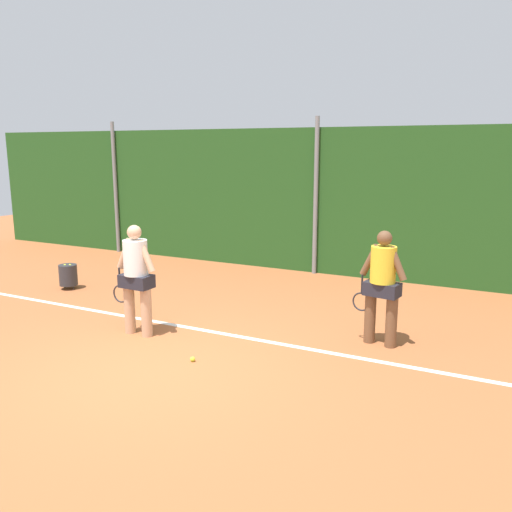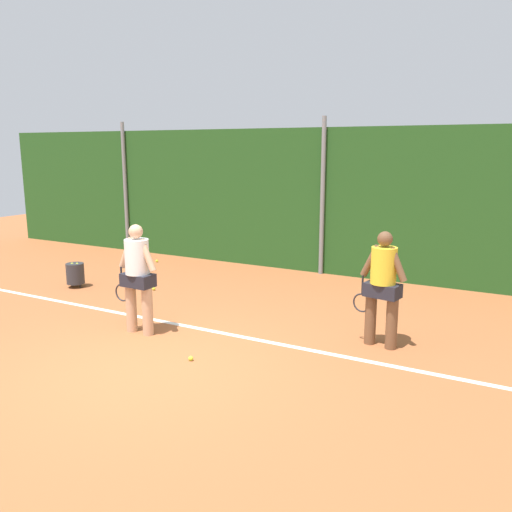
# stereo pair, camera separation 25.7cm
# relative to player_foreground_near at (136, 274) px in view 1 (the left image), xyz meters

# --- Properties ---
(ground_plane) EXTENTS (30.65, 30.65, 0.00)m
(ground_plane) POSITION_rel_player_foreground_near_xyz_m (1.00, 0.84, -0.95)
(ground_plane) COLOR #A85B33
(hedge_fence_backdrop) EXTENTS (19.93, 0.25, 3.26)m
(hedge_fence_backdrop) POSITION_rel_player_foreground_near_xyz_m (1.00, 5.19, 0.68)
(hedge_fence_backdrop) COLOR #23511E
(hedge_fence_backdrop) RESTS_ON ground_plane
(fence_post_left) EXTENTS (0.10, 0.10, 3.49)m
(fence_post_left) POSITION_rel_player_foreground_near_xyz_m (-4.75, 5.02, 0.80)
(fence_post_left) COLOR gray
(fence_post_left) RESTS_ON ground_plane
(fence_post_center) EXTENTS (0.10, 0.10, 3.49)m
(fence_post_center) POSITION_rel_player_foreground_near_xyz_m (1.00, 5.02, 0.80)
(fence_post_center) COLOR gray
(fence_post_center) RESTS_ON ground_plane
(court_baseline_paint) EXTENTS (14.56, 0.10, 0.01)m
(court_baseline_paint) POSITION_rel_player_foreground_near_xyz_m (1.00, 0.59, -0.95)
(court_baseline_paint) COLOR white
(court_baseline_paint) RESTS_ON ground_plane
(player_foreground_near) EXTENTS (0.79, 0.36, 1.70)m
(player_foreground_near) POSITION_rel_player_foreground_near_xyz_m (0.00, 0.00, 0.00)
(player_foreground_near) COLOR tan
(player_foreground_near) RESTS_ON ground_plane
(player_midcourt) EXTENTS (0.79, 0.37, 1.68)m
(player_midcourt) POSITION_rel_player_foreground_near_xyz_m (3.43, 1.24, -0.01)
(player_midcourt) COLOR brown
(player_midcourt) RESTS_ON ground_plane
(ball_hopper) EXTENTS (0.36, 0.36, 0.51)m
(ball_hopper) POSITION_rel_player_foreground_near_xyz_m (-2.99, 1.49, -0.66)
(ball_hopper) COLOR #2D2D33
(ball_hopper) RESTS_ON ground_plane
(tennis_ball_1) EXTENTS (0.07, 0.07, 0.07)m
(tennis_ball_1) POSITION_rel_player_foreground_near_xyz_m (-3.93, 4.56, -0.92)
(tennis_ball_1) COLOR #CCDB33
(tennis_ball_1) RESTS_ON ground_plane
(tennis_ball_2) EXTENTS (0.07, 0.07, 0.07)m
(tennis_ball_2) POSITION_rel_player_foreground_near_xyz_m (-3.07, 4.19, -0.92)
(tennis_ball_2) COLOR #CCDB33
(tennis_ball_2) RESTS_ON ground_plane
(tennis_ball_4) EXTENTS (0.07, 0.07, 0.07)m
(tennis_ball_4) POSITION_rel_player_foreground_near_xyz_m (1.34, -0.53, -0.92)
(tennis_ball_4) COLOR #CCDB33
(tennis_ball_4) RESTS_ON ground_plane
(tennis_ball_5) EXTENTS (0.07, 0.07, 0.07)m
(tennis_ball_5) POSITION_rel_player_foreground_near_xyz_m (-1.42, 2.06, -0.92)
(tennis_ball_5) COLOR #CCDB33
(tennis_ball_5) RESTS_ON ground_plane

